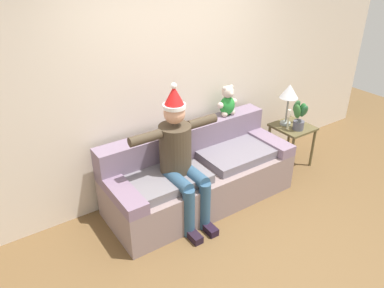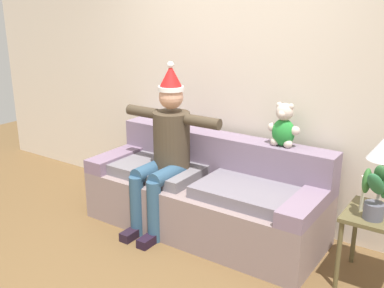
# 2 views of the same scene
# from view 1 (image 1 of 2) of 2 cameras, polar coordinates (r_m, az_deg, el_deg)

# --- Properties ---
(ground_plane) EXTENTS (10.00, 10.00, 0.00)m
(ground_plane) POSITION_cam_1_polar(r_m,az_deg,el_deg) (3.98, 9.81, -15.47)
(ground_plane) COLOR brown
(back_wall) EXTENTS (7.00, 0.10, 2.70)m
(back_wall) POSITION_cam_1_polar(r_m,az_deg,el_deg) (4.34, -2.92, 9.76)
(back_wall) COLOR beige
(back_wall) RESTS_ON ground_plane
(couch) EXTENTS (2.20, 0.86, 0.85)m
(couch) POSITION_cam_1_polar(r_m,az_deg,el_deg) (4.39, 0.91, -4.65)
(couch) COLOR gray
(couch) RESTS_ON ground_plane
(person_seated) EXTENTS (1.02, 0.77, 1.54)m
(person_seated) POSITION_cam_1_polar(r_m,az_deg,el_deg) (3.88, -1.79, -1.71)
(person_seated) COLOR #443828
(person_seated) RESTS_ON ground_plane
(teddy_bear) EXTENTS (0.29, 0.17, 0.38)m
(teddy_bear) POSITION_cam_1_polar(r_m,az_deg,el_deg) (4.59, 5.41, 6.38)
(teddy_bear) COLOR #258833
(teddy_bear) RESTS_ON couch
(side_table) EXTENTS (0.47, 0.48, 0.58)m
(side_table) POSITION_cam_1_polar(r_m,az_deg,el_deg) (5.21, 14.95, 1.69)
(side_table) COLOR brown
(side_table) RESTS_ON ground_plane
(table_lamp) EXTENTS (0.24, 0.24, 0.56)m
(table_lamp) POSITION_cam_1_polar(r_m,az_deg,el_deg) (5.03, 14.54, 7.48)
(table_lamp) COLOR gray
(table_lamp) RESTS_ON side_table
(potted_plant) EXTENTS (0.21, 0.26, 0.40)m
(potted_plant) POSITION_cam_1_polar(r_m,az_deg,el_deg) (5.01, 16.02, 4.24)
(potted_plant) COLOR #555563
(potted_plant) RESTS_ON side_table
(candle_tall) EXTENTS (0.04, 0.04, 0.27)m
(candle_tall) POSITION_cam_1_polar(r_m,az_deg,el_deg) (4.99, 14.48, 4.04)
(candle_tall) COLOR beige
(candle_tall) RESTS_ON side_table
(candle_short) EXTENTS (0.04, 0.04, 0.25)m
(candle_short) POSITION_cam_1_polar(r_m,az_deg,el_deg) (5.22, 15.95, 4.76)
(candle_short) COLOR beige
(candle_short) RESTS_ON side_table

